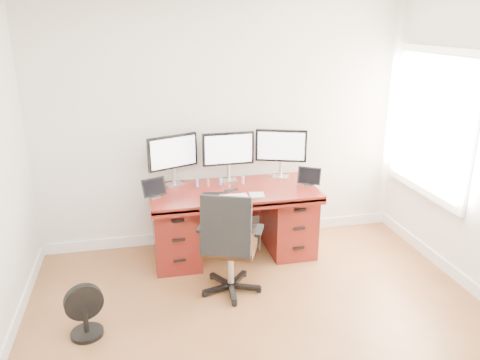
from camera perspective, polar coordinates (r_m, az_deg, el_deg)
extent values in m
cube|color=white|center=(5.03, -1.87, 7.05)|extent=(4.00, 0.10, 2.70)
cube|color=white|center=(5.10, 22.31, 6.37)|extent=(0.04, 1.30, 1.50)
cube|color=white|center=(5.09, 22.12, 6.36)|extent=(0.01, 1.15, 1.35)
cube|color=#5E1712|center=(4.78, -0.78, -1.40)|extent=(1.70, 0.80, 0.05)
cube|color=#5E1712|center=(4.88, -7.85, -5.94)|extent=(0.45, 0.70, 0.70)
cube|color=#5E1712|center=(5.10, 5.86, -4.71)|extent=(0.45, 0.70, 0.70)
cube|color=#49110D|center=(5.14, -1.46, -2.61)|extent=(0.74, 0.03, 0.40)
cylinder|color=black|center=(4.47, -1.13, -12.79)|extent=(0.70, 0.70, 0.08)
cylinder|color=silver|center=(4.35, -1.15, -10.24)|extent=(0.06, 0.06, 0.38)
cube|color=#382110|center=(4.26, -1.16, -8.01)|extent=(0.59, 0.58, 0.07)
cube|color=black|center=(3.95, -1.76, -5.68)|extent=(0.42, 0.21, 0.52)
cube|color=black|center=(4.24, -4.61, -5.66)|extent=(0.14, 0.23, 0.03)
cube|color=black|center=(4.15, 2.33, -6.17)|extent=(0.14, 0.23, 0.03)
cylinder|color=black|center=(4.12, -18.12, -17.31)|extent=(0.26, 0.26, 0.03)
cylinder|color=black|center=(4.05, -18.31, -15.90)|extent=(0.04, 0.04, 0.22)
cylinder|color=black|center=(3.97, -18.54, -14.07)|extent=(0.31, 0.14, 0.30)
cube|color=silver|center=(4.95, -8.02, -0.51)|extent=(0.22, 0.20, 0.01)
cylinder|color=silver|center=(4.92, -8.06, 0.43)|extent=(0.04, 0.04, 0.18)
cube|color=black|center=(4.84, -8.21, 3.40)|extent=(0.52, 0.24, 0.35)
cube|color=white|center=(4.83, -8.10, 3.35)|extent=(0.47, 0.19, 0.30)
cube|color=silver|center=(5.02, -1.41, -0.03)|extent=(0.18, 0.14, 0.01)
cylinder|color=silver|center=(4.99, -1.42, 0.89)|extent=(0.04, 0.04, 0.18)
cube|color=black|center=(4.92, -1.45, 3.83)|extent=(0.55, 0.05, 0.35)
cube|color=white|center=(4.90, -1.39, 3.77)|extent=(0.50, 0.02, 0.30)
cube|color=silver|center=(5.16, 4.92, 0.43)|extent=(0.22, 0.19, 0.01)
cylinder|color=silver|center=(5.13, 4.95, 1.33)|extent=(0.04, 0.04, 0.18)
cube|color=black|center=(5.06, 5.03, 4.19)|extent=(0.53, 0.22, 0.35)
cube|color=white|center=(5.04, 5.02, 4.13)|extent=(0.47, 0.17, 0.30)
cube|color=silver|center=(4.64, -10.35, -1.98)|extent=(0.12, 0.11, 0.01)
cube|color=black|center=(4.60, -10.42, -0.89)|extent=(0.25, 0.15, 0.17)
cube|color=silver|center=(4.94, 8.41, -0.55)|extent=(0.13, 0.12, 0.01)
cube|color=black|center=(4.91, 8.47, 0.49)|extent=(0.24, 0.18, 0.17)
cube|color=silver|center=(4.55, -0.75, -2.03)|extent=(0.27, 0.12, 0.01)
cube|color=silver|center=(4.61, 2.07, -1.82)|extent=(0.16, 0.16, 0.01)
cube|color=black|center=(4.60, -3.12, -1.88)|extent=(0.27, 0.20, 0.01)
cube|color=black|center=(4.74, -1.07, -1.19)|extent=(0.15, 0.11, 0.01)
cylinder|color=#A567E5|center=(4.85, -5.24, -0.53)|extent=(0.03, 0.03, 0.05)
sphere|color=#A567E5|center=(4.84, -5.25, -0.09)|extent=(0.03, 0.03, 0.03)
cylinder|color=brown|center=(4.86, -3.91, -0.43)|extent=(0.03, 0.03, 0.05)
sphere|color=brown|center=(4.85, -3.92, 0.00)|extent=(0.03, 0.03, 0.03)
cylinder|color=#518DDC|center=(4.88, -2.37, -0.32)|extent=(0.03, 0.03, 0.05)
sphere|color=#518DDC|center=(4.87, -2.38, 0.11)|extent=(0.03, 0.03, 0.03)
cylinder|color=pink|center=(4.93, 0.37, -0.12)|extent=(0.03, 0.03, 0.05)
sphere|color=pink|center=(4.92, 0.37, 0.31)|extent=(0.03, 0.03, 0.03)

